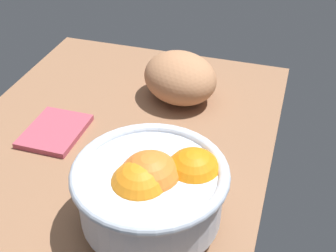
# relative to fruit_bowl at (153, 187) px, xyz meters

# --- Properties ---
(ground_plane) EXTENTS (0.67, 0.54, 0.03)m
(ground_plane) POSITION_rel_fruit_bowl_xyz_m (0.17, 0.13, -0.08)
(ground_plane) COLOR #8E6345
(fruit_bowl) EXTENTS (0.21, 0.21, 0.12)m
(fruit_bowl) POSITION_rel_fruit_bowl_xyz_m (0.00, 0.00, 0.00)
(fruit_bowl) COLOR silver
(fruit_bowl) RESTS_ON ground
(bread_loaf) EXTENTS (0.19, 0.19, 0.09)m
(bread_loaf) POSITION_rel_fruit_bowl_xyz_m (0.32, 0.05, -0.02)
(bread_loaf) COLOR #B67C55
(bread_loaf) RESTS_ON ground
(napkin_folded) EXTENTS (0.12, 0.09, 0.01)m
(napkin_folded) POSITION_rel_fruit_bowl_xyz_m (0.15, 0.23, -0.06)
(napkin_folded) COLOR #B04758
(napkin_folded) RESTS_ON ground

